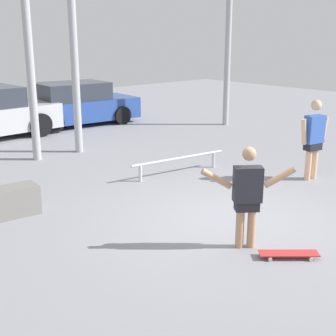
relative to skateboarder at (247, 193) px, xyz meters
name	(u,v)px	position (x,y,z in m)	size (l,w,h in m)	color
ground_plane	(231,221)	(0.61, 0.79, -0.84)	(36.00, 36.00, 0.00)	gray
skateboarder	(247,193)	(0.00, 0.00, 0.00)	(1.14, 0.91, 1.52)	tan
skateboard	(289,254)	(0.18, -0.64, -0.77)	(0.77, 0.71, 0.08)	red
grind_rail	(179,161)	(1.81, 3.39, -0.53)	(2.41, 0.41, 0.39)	#B7BABF
canopy_support_right	(161,11)	(4.13, 6.67, 2.81)	(6.04, 0.20, 5.92)	#A5A8AD
parked_car_blue	(76,105)	(3.20, 10.05, -0.14)	(4.18, 2.17, 1.45)	#284793
bystander	(314,137)	(3.68, 1.21, 0.10)	(0.79, 0.29, 1.72)	#DBAD89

